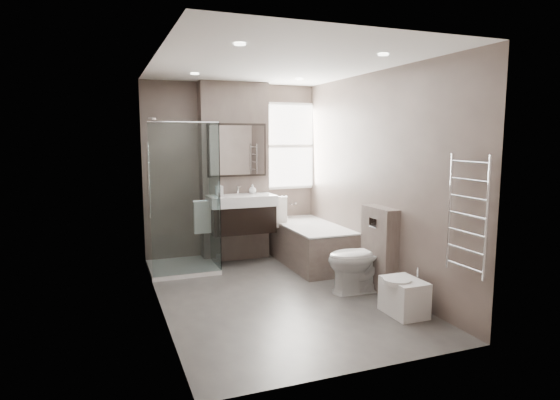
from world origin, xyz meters
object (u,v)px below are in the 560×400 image
vanity (241,213)px  bidet (404,296)px  bathtub (310,242)px  toilet (361,258)px

vanity → bidet: 2.70m
bathtub → bidet: bearing=-87.6°
bathtub → toilet: (0.05, -1.33, 0.09)m
bathtub → bidet: size_ratio=3.31×
bathtub → bidet: bathtub is taller
vanity → bathtub: bearing=-19.4°
vanity → bathtub: 1.07m
bidet → vanity: bearing=112.5°
bathtub → toilet: 1.34m
bathtub → vanity: bearing=160.6°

